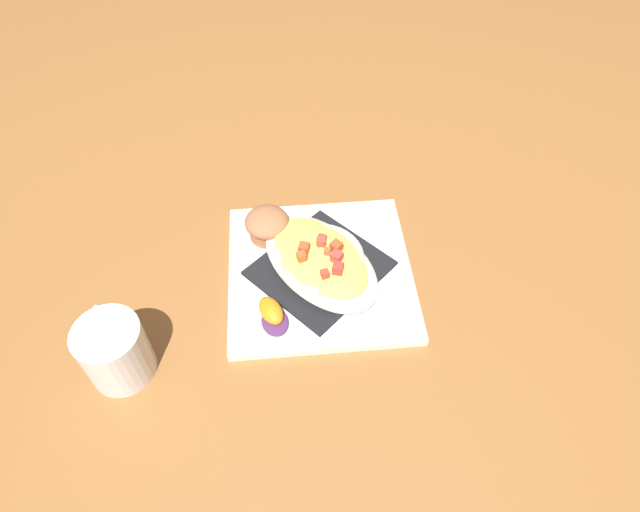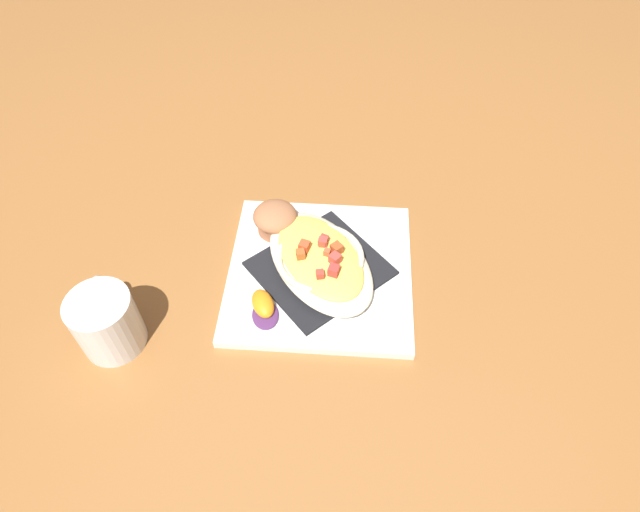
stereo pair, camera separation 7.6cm
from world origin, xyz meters
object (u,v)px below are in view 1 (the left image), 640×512
Objects in this scene: coffee_mug at (116,352)px; square_plate at (320,272)px; gratin_dish at (320,259)px; muffin at (267,225)px; orange_garnish at (272,313)px.

square_plate is at bearing 127.14° from coffee_mug.
muffin is (-0.06, -0.09, 0.00)m from gratin_dish.
muffin is at bearing -123.52° from gratin_dish.
muffin is at bearing -168.06° from orange_garnish.
gratin_dish reaches higher than orange_garnish.
gratin_dish is 0.10m from muffin.
gratin_dish is at bearing 148.22° from orange_garnish.
orange_garnish is at bearing 11.94° from muffin.
square_plate is 2.56× the size of coffee_mug.
orange_garnish is (0.15, 0.03, -0.02)m from muffin.
square_plate is 1.13× the size of gratin_dish.
muffin reaches higher than orange_garnish.
coffee_mug reaches higher than gratin_dish.
coffee_mug is (0.18, -0.23, 0.00)m from gratin_dish.
square_plate is 0.11m from muffin.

